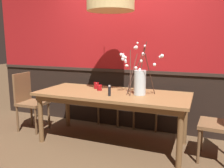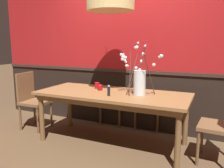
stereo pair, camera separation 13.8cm
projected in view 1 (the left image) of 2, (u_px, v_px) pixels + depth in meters
name	position (u px, v px, depth m)	size (l,w,h in m)	color
ground_plane	(112.00, 142.00, 3.35)	(24.00, 24.00, 0.00)	brown
back_wall	(129.00, 48.00, 3.79)	(5.28, 0.14, 2.74)	black
dining_table	(112.00, 98.00, 3.23)	(2.13, 0.89, 0.75)	olive
chair_far_side_left	(114.00, 94.00, 4.17)	(0.46, 0.44, 0.96)	brown
chair_far_side_right	(148.00, 96.00, 3.94)	(0.44, 0.42, 0.95)	brown
chair_head_east_end	(223.00, 120.00, 2.74)	(0.42, 0.46, 0.92)	brown
chair_head_west_end	(29.00, 99.00, 3.80)	(0.44, 0.42, 0.95)	brown
vase_with_blossoms	(139.00, 80.00, 3.07)	(0.63, 0.46, 0.71)	silver
candle_holder_nearer_center	(99.00, 88.00, 3.36)	(0.08, 0.08, 0.08)	#9E0F14
candle_holder_nearer_edge	(96.00, 86.00, 3.49)	(0.08, 0.08, 0.10)	#9E0F14
condiment_bottle	(109.00, 91.00, 3.00)	(0.04, 0.04, 0.14)	black
pendant_lamp	(111.00, 1.00, 2.98)	(0.63, 0.63, 0.89)	tan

